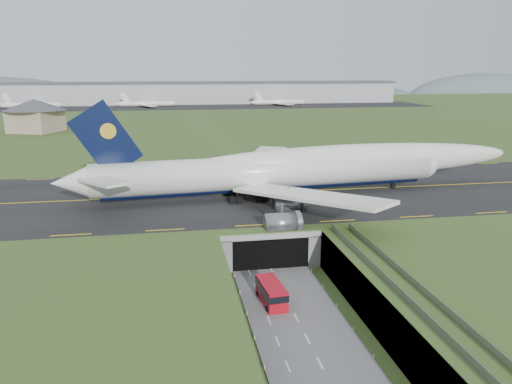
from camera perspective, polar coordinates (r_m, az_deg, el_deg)
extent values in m
plane|color=#355321|center=(71.57, 3.01, -11.34)|extent=(900.00, 900.00, 0.00)
cube|color=gray|center=(70.34, 3.04, -9.13)|extent=(800.00, 800.00, 6.00)
cube|color=slate|center=(65.01, 4.52, -14.02)|extent=(12.00, 75.00, 0.20)
cube|color=black|center=(100.18, -1.13, -0.19)|extent=(800.00, 44.00, 0.18)
cube|color=gray|center=(87.02, 0.28, -2.79)|extent=(16.00, 22.00, 1.00)
cube|color=gray|center=(86.87, -4.29, -4.59)|extent=(2.00, 22.00, 6.00)
cube|color=gray|center=(89.22, 4.72, -4.09)|extent=(2.00, 22.00, 6.00)
cube|color=black|center=(83.29, 0.89, -5.74)|extent=(12.00, 12.00, 5.00)
cube|color=#A8A8A3|center=(76.66, 1.74, -5.05)|extent=(17.00, 0.50, 0.80)
cube|color=#A8A8A3|center=(57.07, 18.53, -12.53)|extent=(3.00, 53.00, 0.50)
cube|color=gray|center=(56.13, 17.30, -12.04)|extent=(0.06, 53.00, 1.00)
cube|color=gray|center=(57.40, 19.84, -11.65)|extent=(0.06, 53.00, 1.00)
cylinder|color=#A8A8A3|center=(60.36, 17.16, -14.09)|extent=(0.90, 0.90, 5.60)
cylinder|color=#A8A8A3|center=(70.11, 12.72, -9.73)|extent=(0.90, 0.90, 5.60)
cylinder|color=white|center=(96.52, 1.62, 2.31)|extent=(67.24, 12.08, 6.30)
sphere|color=white|center=(110.61, 18.52, 3.09)|extent=(6.69, 6.69, 6.17)
cone|color=white|center=(93.19, -20.40, 1.01)|extent=(7.38, 6.56, 5.99)
ellipsoid|color=white|center=(102.77, 11.36, 3.56)|extent=(71.57, 11.95, 6.62)
ellipsoid|color=black|center=(109.94, 18.12, 3.48)|extent=(4.63, 3.13, 2.21)
cylinder|color=black|center=(97.04, 1.61, 0.89)|extent=(63.59, 8.14, 2.65)
cube|color=white|center=(112.11, 0.30, 3.44)|extent=(18.73, 29.65, 2.65)
cube|color=white|center=(99.73, -16.73, 2.97)|extent=(8.32, 11.71, 1.01)
cube|color=white|center=(82.81, 6.01, -0.42)|extent=(22.56, 28.13, 2.65)
cube|color=white|center=(85.25, -16.97, 1.16)|extent=(9.61, 11.50, 1.01)
cube|color=black|center=(91.50, -16.79, 5.78)|extent=(12.53, 1.67, 13.93)
cylinder|color=gold|center=(91.30, -16.54, 6.71)|extent=(2.81, 0.93, 2.76)
cylinder|color=slate|center=(106.35, 0.55, 1.18)|extent=(5.38, 3.68, 3.25)
cylinder|color=slate|center=(115.11, -3.05, 2.15)|extent=(5.38, 3.68, 3.25)
cylinder|color=slate|center=(88.99, 3.75, -1.39)|extent=(5.38, 3.68, 3.25)
cylinder|color=slate|center=(78.17, 2.92, -3.56)|extent=(5.38, 3.68, 3.25)
cylinder|color=black|center=(107.99, 15.37, 0.69)|extent=(1.12, 0.58, 1.08)
cube|color=black|center=(96.33, -0.92, -0.29)|extent=(6.48, 7.38, 1.38)
cube|color=red|center=(67.58, 1.76, -11.44)|extent=(3.17, 7.09, 2.76)
cube|color=black|center=(67.35, 1.76, -11.02)|extent=(3.23, 7.19, 0.92)
cube|color=black|center=(68.08, 1.75, -12.32)|extent=(2.94, 6.62, 0.46)
cylinder|color=black|center=(65.77, 1.32, -13.23)|extent=(0.39, 0.85, 0.83)
cylinder|color=black|center=(69.74, 0.24, -11.57)|extent=(0.39, 0.85, 0.83)
cylinder|color=black|center=(66.41, 3.35, -12.97)|extent=(0.39, 0.85, 0.83)
cylinder|color=black|center=(70.34, 2.16, -11.35)|extent=(0.39, 0.85, 0.83)
cube|color=tan|center=(217.24, -23.85, 7.42)|extent=(21.18, 21.18, 8.63)
cone|color=#4C4C51|center=(216.74, -24.02, 9.11)|extent=(31.07, 31.07, 4.31)
cube|color=#B2B2B2|center=(363.73, -7.70, 11.12)|extent=(300.00, 22.00, 15.00)
cube|color=#4C4C51|center=(363.46, -7.74, 12.30)|extent=(302.00, 24.00, 1.20)
cube|color=black|center=(334.25, -7.44, 9.63)|extent=(320.00, 50.00, 0.08)
cylinder|color=white|center=(349.33, -24.31, 9.05)|extent=(34.00, 3.20, 3.20)
cylinder|color=white|center=(339.04, -12.36, 9.83)|extent=(34.00, 3.20, 3.20)
cylinder|color=white|center=(346.95, 2.64, 10.22)|extent=(34.00, 3.20, 3.20)
ellipsoid|color=slate|center=(512.28, 5.47, 10.00)|extent=(260.00, 91.00, 44.00)
ellipsoid|color=slate|center=(596.92, 24.59, 9.38)|extent=(180.00, 63.00, 60.00)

